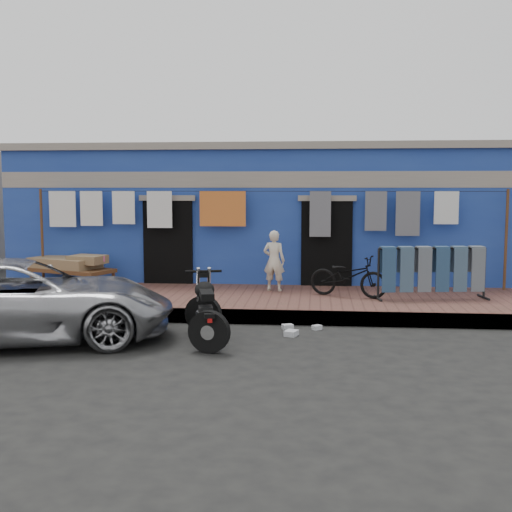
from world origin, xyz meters
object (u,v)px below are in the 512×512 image
(car, at_px, (21,299))
(jeans_rack, at_px, (432,272))
(motorcycle, at_px, (206,308))
(charpoy, at_px, (72,271))
(bicycle, at_px, (348,272))
(seated_person, at_px, (274,261))

(car, distance_m, jeans_rack, 7.39)
(motorcycle, bearing_deg, charpoy, 119.93)
(car, xyz_separation_m, bicycle, (5.14, 3.17, 0.08))
(car, bearing_deg, motorcycle, -102.42)
(car, height_order, jeans_rack, car)
(bicycle, height_order, motorcycle, bicycle)
(seated_person, distance_m, jeans_rack, 3.15)
(motorcycle, distance_m, charpoy, 5.20)
(seated_person, distance_m, motorcycle, 3.62)
(seated_person, xyz_separation_m, charpoy, (-4.41, 0.24, -0.30))
(bicycle, bearing_deg, jeans_rack, -73.32)
(charpoy, bearing_deg, jeans_rack, -7.02)
(car, distance_m, bicycle, 6.04)
(motorcycle, bearing_deg, car, 170.96)
(seated_person, bearing_deg, motorcycle, 88.56)
(charpoy, relative_size, jeans_rack, 0.97)
(charpoy, xyz_separation_m, jeans_rack, (7.49, -0.92, 0.20))
(seated_person, relative_size, charpoy, 0.59)
(car, xyz_separation_m, motorcycle, (2.84, 0.24, -0.13))
(seated_person, height_order, motorcycle, seated_person)
(car, distance_m, seated_person, 5.24)
(car, bearing_deg, bicycle, -75.69)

